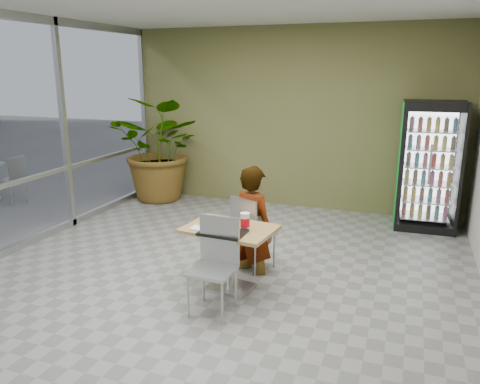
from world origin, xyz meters
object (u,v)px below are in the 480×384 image
chair_far (249,228)px  beverage_fridge (429,166)px  dining_table (230,245)px  cafeteria_tray (223,232)px  seated_woman (253,230)px  soda_cup (245,221)px  chair_near (216,257)px  potted_plant (162,149)px

chair_far → beverage_fridge: beverage_fridge is taller
dining_table → beverage_fridge: size_ratio=0.53×
cafeteria_tray → seated_woman: bearing=85.7°
dining_table → soda_cup: size_ratio=5.59×
chair_far → seated_woman: 0.07m
dining_table → chair_near: bearing=-87.0°
chair_near → beverage_fridge: bearing=59.6°
chair_near → cafeteria_tray: bearing=94.9°
soda_cup → beverage_fridge: 3.65m
chair_far → beverage_fridge: 3.29m
cafeteria_tray → dining_table: bearing=90.9°
cafeteria_tray → chair_far: bearing=88.4°
chair_far → seated_woman: (0.04, 0.04, -0.04)m
dining_table → potted_plant: 4.11m
soda_cup → potted_plant: (-2.80, 3.15, 0.15)m
cafeteria_tray → potted_plant: bearing=128.0°
dining_table → beverage_fridge: beverage_fridge is taller
chair_far → chair_near: size_ratio=0.96×
seated_woman → potted_plant: bearing=-19.2°
beverage_fridge → chair_far: bearing=-132.7°
dining_table → beverage_fridge: bearing=55.7°
cafeteria_tray → beverage_fridge: (2.11, 3.31, 0.24)m
seated_woman → beverage_fridge: size_ratio=0.82×
chair_far → cafeteria_tray: (-0.02, -0.80, 0.20)m
chair_far → potted_plant: 3.71m
beverage_fridge → cafeteria_tray: bearing=-125.5°
cafeteria_tray → chair_near: bearing=-85.2°
chair_near → chair_far: bearing=89.9°
chair_far → cafeteria_tray: chair_far is taller
chair_far → potted_plant: bearing=-20.1°
seated_woman → dining_table: bearing=107.8°
beverage_fridge → dining_table: bearing=-127.4°
seated_woman → cafeteria_tray: 0.88m
chair_far → potted_plant: size_ratio=0.48×
chair_near → seated_woman: size_ratio=0.61×
cafeteria_tray → potted_plant: potted_plant is taller
dining_table → chair_near: size_ratio=1.06×
beverage_fridge → potted_plant: 4.73m
seated_woman → potted_plant: potted_plant is taller
chair_near → soda_cup: bearing=70.6°
dining_table → chair_near: 0.46m
chair_far → potted_plant: (-2.64, 2.56, 0.43)m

